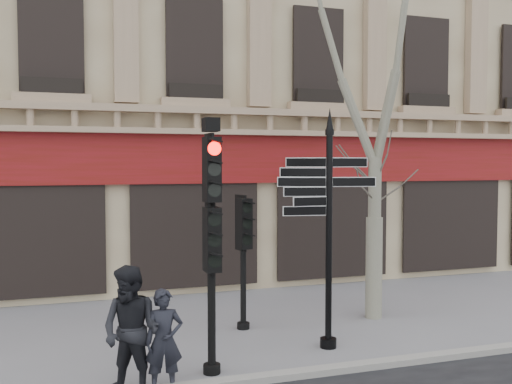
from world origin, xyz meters
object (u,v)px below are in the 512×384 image
Objects in this scene: traffic_signal_main at (211,213)px; plane_tree at (376,41)px; traffic_signal_secondary at (243,238)px; pedestrian_a at (164,341)px; pedestrian_b at (131,331)px; fingerpost at (329,188)px.

plane_tree reaches higher than traffic_signal_main.
traffic_signal_secondary is 3.67m from pedestrian_a.
pedestrian_b is (-0.49, 0.00, 0.19)m from pedestrian_a.
pedestrian_b is at bearing -154.32° from plane_tree.
traffic_signal_secondary is 0.31× the size of plane_tree.
traffic_signal_secondary is 1.40× the size of pedestrian_b.
plane_tree is 4.47× the size of pedestrian_b.
traffic_signal_secondary is (1.23, 2.27, -0.75)m from traffic_signal_main.
plane_tree is at bearing 25.52° from traffic_signal_main.
fingerpost is 4.13m from pedestrian_a.
pedestrian_a is at bearing 38.21° from pedestrian_b.
pedestrian_a is (-0.87, -0.52, -1.88)m from traffic_signal_main.
pedestrian_a is at bearing -141.62° from fingerpost.
pedestrian_b is at bearing -143.95° from fingerpost.
traffic_signal_main is at bearing -128.19° from traffic_signal_secondary.
plane_tree is 8.12m from pedestrian_b.
traffic_signal_secondary is at bearing 144.73° from fingerpost.
traffic_signal_secondary is at bearing 56.63° from pedestrian_a.
pedestrian_a is (-3.28, -1.13, -2.24)m from fingerpost.
traffic_signal_main is 2.69m from traffic_signal_secondary.
plane_tree is (3.04, -0.08, 4.24)m from traffic_signal_secondary.
pedestrian_a is 0.81× the size of pedestrian_b.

